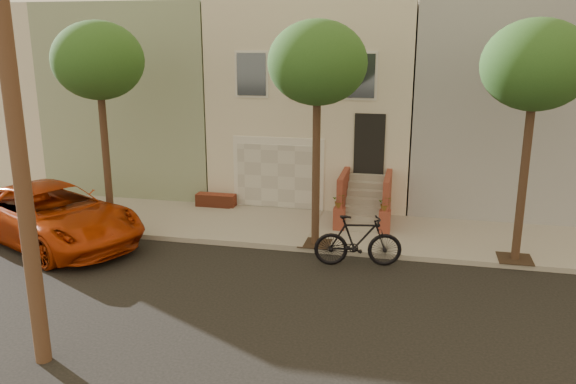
# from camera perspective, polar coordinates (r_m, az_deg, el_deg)

# --- Properties ---
(ground) EXTENTS (90.00, 90.00, 0.00)m
(ground) POSITION_cam_1_polar(r_m,az_deg,el_deg) (13.77, -4.42, -10.79)
(ground) COLOR black
(ground) RESTS_ON ground
(sidewalk) EXTENTS (40.00, 3.70, 0.15)m
(sidewalk) POSITION_cam_1_polar(r_m,az_deg,el_deg) (18.54, 0.41, -3.54)
(sidewalk) COLOR gray
(sidewalk) RESTS_ON ground
(house_row) EXTENTS (33.10, 11.70, 7.00)m
(house_row) POSITION_cam_1_polar(r_m,az_deg,el_deg) (23.43, 3.52, 9.30)
(house_row) COLOR beige
(house_row) RESTS_ON sidewalk
(tree_left) EXTENTS (2.70, 2.57, 6.30)m
(tree_left) POSITION_cam_1_polar(r_m,az_deg,el_deg) (18.25, -18.12, 12.03)
(tree_left) COLOR #2D2116
(tree_left) RESTS_ON sidewalk
(tree_mid) EXTENTS (2.70, 2.57, 6.30)m
(tree_mid) POSITION_cam_1_polar(r_m,az_deg,el_deg) (15.97, 2.90, 12.40)
(tree_mid) COLOR #2D2116
(tree_mid) RESTS_ON sidewalk
(tree_right) EXTENTS (2.70, 2.57, 6.30)m
(tree_right) POSITION_cam_1_polar(r_m,az_deg,el_deg) (15.98, 23.13, 11.24)
(tree_right) COLOR #2D2116
(tree_right) RESTS_ON sidewalk
(pickup_truck) EXTENTS (6.88, 5.24, 1.74)m
(pickup_truck) POSITION_cam_1_polar(r_m,az_deg,el_deg) (18.61, -22.15, -2.06)
(pickup_truck) COLOR #AE3208
(pickup_truck) RESTS_ON ground
(motorcycle) EXTENTS (2.43, 1.08, 1.41)m
(motorcycle) POSITION_cam_1_polar(r_m,az_deg,el_deg) (15.68, 6.88, -4.76)
(motorcycle) COLOR black
(motorcycle) RESTS_ON ground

